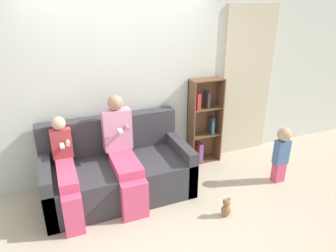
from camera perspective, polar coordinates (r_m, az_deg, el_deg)
name	(u,v)px	position (r m, az deg, el deg)	size (l,w,h in m)	color
ground_plane	(152,213)	(3.76, -3.00, -16.16)	(14.00, 14.00, 0.00)	beige
back_wall	(124,88)	(4.11, -8.43, 7.10)	(10.00, 0.06, 2.55)	silver
curtain_panel	(247,83)	(4.94, 14.77, 7.94)	(0.89, 0.04, 2.34)	beige
couch	(117,171)	(3.99, -9.63, -8.45)	(1.83, 0.94, 0.97)	#38383D
adult_seated	(123,151)	(3.72, -8.58, -4.73)	(0.36, 0.86, 1.31)	#DB4C75
child_seated	(66,172)	(3.65, -18.78, -8.28)	(0.24, 0.87, 1.11)	#DB4C75
toddler_standing	(282,152)	(4.39, 20.82, -4.61)	(0.20, 0.19, 0.81)	#DB4C75
bookshelf	(204,124)	(4.64, 6.79, 0.36)	(0.50, 0.24, 1.33)	brown
teddy_bear	(226,208)	(3.71, 11.02, -15.02)	(0.12, 0.10, 0.24)	#936B47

